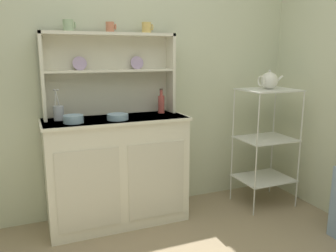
# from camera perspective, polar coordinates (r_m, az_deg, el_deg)

# --- Properties ---
(wall_back) EXTENTS (3.84, 0.05, 2.50)m
(wall_back) POSITION_cam_1_polar(r_m,az_deg,el_deg) (3.02, -7.11, 9.11)
(wall_back) COLOR beige
(wall_back) RESTS_ON ground
(hutch_cabinet) EXTENTS (1.15, 0.45, 0.89)m
(hutch_cabinet) POSITION_cam_1_polar(r_m,az_deg,el_deg) (2.89, -8.38, -7.15)
(hutch_cabinet) COLOR silver
(hutch_cabinet) RESTS_ON ground
(hutch_shelf_unit) EXTENTS (1.07, 0.18, 0.67)m
(hutch_shelf_unit) POSITION_cam_1_polar(r_m,az_deg,el_deg) (2.89, -9.68, 9.50)
(hutch_shelf_unit) COLOR silver
(hutch_shelf_unit) RESTS_ON hutch_cabinet
(bakers_rack) EXTENTS (0.49, 0.39, 1.08)m
(bakers_rack) POSITION_cam_1_polar(r_m,az_deg,el_deg) (3.27, 15.88, -1.42)
(bakers_rack) COLOR silver
(bakers_rack) RESTS_ON ground
(cup_sage_0) EXTENTS (0.09, 0.08, 0.09)m
(cup_sage_0) POSITION_cam_1_polar(r_m,az_deg,el_deg) (2.80, -16.11, 15.66)
(cup_sage_0) COLOR #9EB78E
(cup_sage_0) RESTS_ON hutch_shelf_unit
(cup_terracotta_1) EXTENTS (0.08, 0.07, 0.08)m
(cup_terracotta_1) POSITION_cam_1_polar(r_m,az_deg,el_deg) (2.86, -9.52, 15.81)
(cup_terracotta_1) COLOR #C67556
(cup_terracotta_1) RESTS_ON hutch_shelf_unit
(cup_gold_2) EXTENTS (0.09, 0.08, 0.09)m
(cup_gold_2) POSITION_cam_1_polar(r_m,az_deg,el_deg) (2.94, -3.53, 15.90)
(cup_gold_2) COLOR #DBB760
(cup_gold_2) RESTS_ON hutch_shelf_unit
(bowl_mixing_large) EXTENTS (0.15, 0.15, 0.06)m
(bowl_mixing_large) POSITION_cam_1_polar(r_m,az_deg,el_deg) (2.64, -15.35, 1.12)
(bowl_mixing_large) COLOR #8EB2D1
(bowl_mixing_large) RESTS_ON hutch_cabinet
(bowl_floral_medium) EXTENTS (0.17, 0.17, 0.05)m
(bowl_floral_medium) POSITION_cam_1_polar(r_m,az_deg,el_deg) (2.70, -8.30, 1.51)
(bowl_floral_medium) COLOR #8EB2D1
(bowl_floral_medium) RESTS_ON hutch_cabinet
(jam_bottle) EXTENTS (0.05, 0.05, 0.21)m
(jam_bottle) POSITION_cam_1_polar(r_m,az_deg,el_deg) (2.97, -1.12, 3.76)
(jam_bottle) COLOR #B74C47
(jam_bottle) RESTS_ON hutch_cabinet
(utensil_jar) EXTENTS (0.08, 0.08, 0.24)m
(utensil_jar) POSITION_cam_1_polar(r_m,az_deg,el_deg) (2.78, -17.61, 2.11)
(utensil_jar) COLOR #B2B7C6
(utensil_jar) RESTS_ON hutch_cabinet
(porcelain_teapot) EXTENTS (0.24, 0.15, 0.17)m
(porcelain_teapot) POSITION_cam_1_polar(r_m,az_deg,el_deg) (3.20, 16.36, 7.20)
(porcelain_teapot) COLOR white
(porcelain_teapot) RESTS_ON bakers_rack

